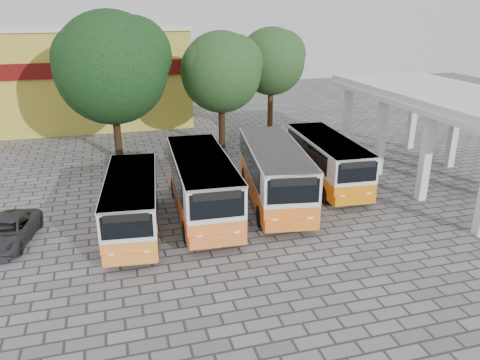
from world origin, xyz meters
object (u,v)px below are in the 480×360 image
object	(u,v)px
bus_centre_right	(274,171)
parked_car	(8,231)
bus_far_right	(327,159)
bus_centre_left	(202,182)
bus_far_left	(132,201)

from	to	relation	value
bus_centre_right	parked_car	world-z (taller)	bus_centre_right
bus_far_right	parked_car	size ratio (longest dim) A/B	1.92
bus_centre_left	parked_car	distance (m)	8.92
bus_far_left	parked_car	world-z (taller)	bus_far_left
bus_centre_left	parked_car	world-z (taller)	bus_centre_left
bus_far_right	parked_car	distance (m)	16.83
bus_centre_right	bus_far_right	size ratio (longest dim) A/B	1.13
bus_far_left	bus_centre_right	xyz separation A→B (m)	(7.40, 1.45, 0.26)
bus_far_left	bus_far_right	distance (m)	11.61
bus_far_left	parked_car	xyz separation A→B (m)	(-5.39, 0.35, -0.96)
bus_far_left	parked_car	distance (m)	5.48
bus_centre_right	parked_car	xyz separation A→B (m)	(-12.79, -1.10, -1.22)
bus_centre_left	bus_far_left	bearing A→B (deg)	-162.28
bus_far_left	bus_centre_right	world-z (taller)	bus_centre_right
bus_centre_right	parked_car	distance (m)	12.89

